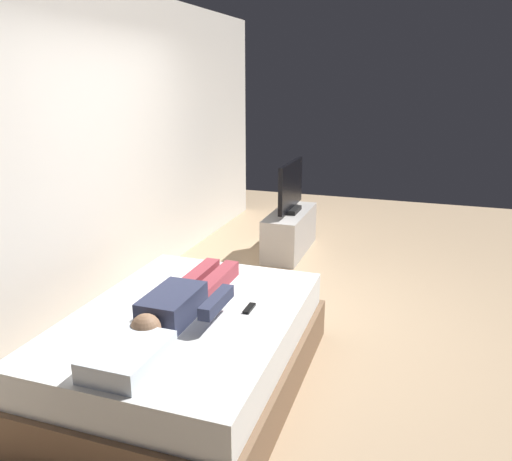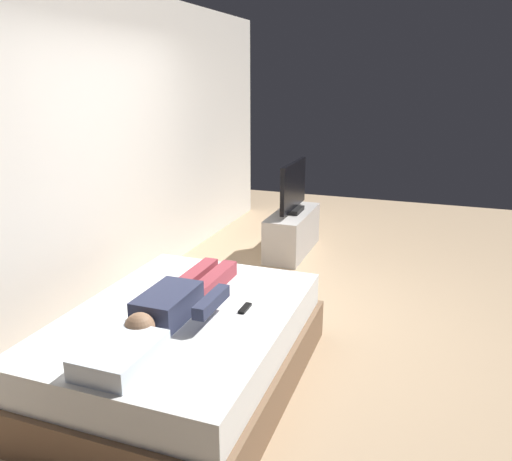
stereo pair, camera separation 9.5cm
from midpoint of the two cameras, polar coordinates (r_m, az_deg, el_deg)
The scene contains 8 objects.
ground_plane at distance 4.39m, azimuth 1.87°, elevation -10.63°, with size 10.00×10.00×0.00m, color tan.
back_wall at distance 5.00m, azimuth -15.06°, elevation 9.13°, with size 6.40×0.10×2.80m, color silver.
bed at distance 3.54m, azimuth -8.52°, elevation -13.13°, with size 2.00×1.48×0.54m.
pillow at distance 2.88m, azimuth -15.15°, elevation -13.49°, with size 0.48×0.34×0.12m, color white.
person at distance 3.41m, azimuth -8.91°, elevation -7.62°, with size 1.26×0.46×0.18m.
remote at distance 3.42m, azimuth -1.56°, elevation -8.72°, with size 0.15×0.04×0.02m, color black.
tv_stand at distance 6.06m, azimuth 3.37°, elevation -0.17°, with size 1.10×0.40×0.50m, color #B7B2AD.
tv at distance 5.93m, azimuth 3.46°, elevation 4.78°, with size 0.88×0.20×0.59m.
Camera 1 is at (-3.74, -1.07, 2.03)m, focal length 35.59 mm.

